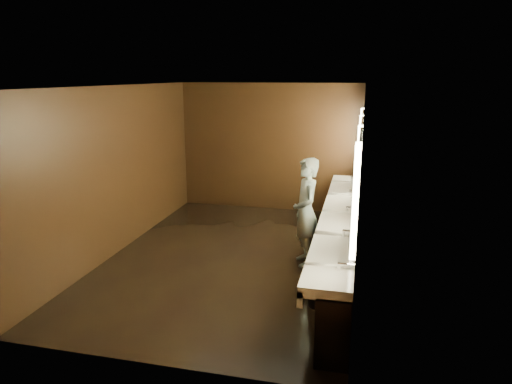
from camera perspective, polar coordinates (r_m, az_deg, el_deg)
floor at (r=7.73m, az=-2.89°, el=-8.14°), size 6.00×6.00×0.00m
ceiling at (r=7.14m, az=-3.18°, el=13.11°), size 4.00×6.00×0.02m
wall_back at (r=10.17m, az=1.70°, el=5.59°), size 4.00×0.02×2.80m
wall_front at (r=4.61m, az=-13.50°, el=-5.80°), size 4.00×0.02×2.80m
wall_left at (r=8.08m, az=-16.79°, el=2.67°), size 0.02×6.00×2.80m
wall_right at (r=7.02m, az=12.85°, el=1.21°), size 0.02×6.00×2.80m
sink_counter at (r=7.28m, az=10.82°, el=-5.64°), size 0.55×5.40×1.01m
mirror_band at (r=6.95m, az=12.85°, el=4.03°), size 0.06×5.03×1.15m
person at (r=7.23m, az=6.27°, el=-2.52°), size 0.60×0.73×1.73m
trash_bin at (r=6.18m, az=8.06°, el=-11.73°), size 0.33×0.33×0.51m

